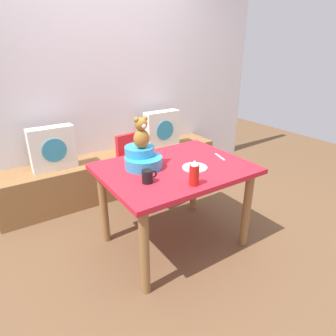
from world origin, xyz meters
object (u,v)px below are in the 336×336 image
(highchair, at_px, (137,161))
(ketchup_bottle, at_px, (194,173))
(coffee_mug, at_px, (148,176))
(dinner_plate_near, at_px, (195,168))
(teddy_bear, at_px, (141,133))
(dining_table, at_px, (175,179))
(pillow_floral_left, at_px, (53,148))
(infant_seat_teal, at_px, (142,158))
(pillow_floral_right, at_px, (162,129))

(highchair, xyz_separation_m, ketchup_bottle, (-0.12, -1.11, 0.31))
(coffee_mug, xyz_separation_m, dinner_plate_near, (0.44, 0.02, -0.04))
(teddy_bear, distance_m, dinner_plate_near, 0.50)
(dining_table, bearing_deg, pillow_floral_left, 119.98)
(coffee_mug, bearing_deg, infant_seat_teal, 68.34)
(infant_seat_teal, bearing_deg, pillow_floral_right, 50.90)
(infant_seat_teal, distance_m, teddy_bear, 0.21)
(dinner_plate_near, bearing_deg, highchair, 94.17)
(pillow_floral_right, relative_size, ketchup_bottle, 2.38)
(infant_seat_teal, bearing_deg, teddy_bear, -90.00)
(pillow_floral_left, height_order, dinner_plate_near, pillow_floral_left)
(dining_table, xyz_separation_m, teddy_bear, (-0.22, 0.14, 0.39))
(dining_table, height_order, ketchup_bottle, ketchup_bottle)
(coffee_mug, bearing_deg, highchair, 67.37)
(pillow_floral_right, bearing_deg, pillow_floral_left, 180.00)
(highchair, xyz_separation_m, teddy_bear, (-0.27, -0.63, 0.50))
(coffee_mug, relative_size, dinner_plate_near, 0.60)
(infant_seat_teal, distance_m, ketchup_bottle, 0.51)
(teddy_bear, bearing_deg, coffee_mug, -111.70)
(infant_seat_teal, relative_size, teddy_bear, 1.32)
(pillow_floral_right, xyz_separation_m, infant_seat_teal, (-0.85, -1.04, 0.13))
(pillow_floral_left, height_order, coffee_mug, pillow_floral_left)
(ketchup_bottle, xyz_separation_m, coffee_mug, (-0.25, 0.21, -0.04))
(highchair, distance_m, infant_seat_teal, 0.74)
(pillow_floral_left, height_order, dining_table, pillow_floral_left)
(teddy_bear, bearing_deg, pillow_floral_right, 50.91)
(dining_table, relative_size, ketchup_bottle, 6.37)
(highchair, height_order, coffee_mug, coffee_mug)
(pillow_floral_left, distance_m, dinner_plate_near, 1.53)
(ketchup_bottle, bearing_deg, teddy_bear, 106.21)
(pillow_floral_right, height_order, ketchup_bottle, ketchup_bottle)
(pillow_floral_right, bearing_deg, teddy_bear, -129.09)
(pillow_floral_right, distance_m, highchair, 0.73)
(dining_table, bearing_deg, ketchup_bottle, -102.69)
(teddy_bear, height_order, coffee_mug, teddy_bear)
(dinner_plate_near, bearing_deg, pillow_floral_right, 68.41)
(pillow_floral_left, distance_m, highchair, 0.85)
(pillow_floral_right, xyz_separation_m, dining_table, (-0.63, -1.18, -0.05))
(pillow_floral_left, height_order, highchair, pillow_floral_left)
(highchair, bearing_deg, infant_seat_teal, -113.06)
(infant_seat_teal, relative_size, dinner_plate_near, 1.65)
(ketchup_bottle, bearing_deg, pillow_floral_left, 111.55)
(infant_seat_teal, height_order, coffee_mug, infant_seat_teal)
(infant_seat_teal, xyz_separation_m, ketchup_bottle, (0.14, -0.49, 0.02))
(teddy_bear, bearing_deg, ketchup_bottle, -73.79)
(pillow_floral_left, bearing_deg, highchair, -29.73)
(dining_table, xyz_separation_m, infant_seat_teal, (-0.22, 0.14, 0.18))
(coffee_mug, bearing_deg, dining_table, 22.46)
(teddy_bear, bearing_deg, pillow_floral_left, 113.92)
(infant_seat_teal, height_order, dinner_plate_near, infant_seat_teal)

